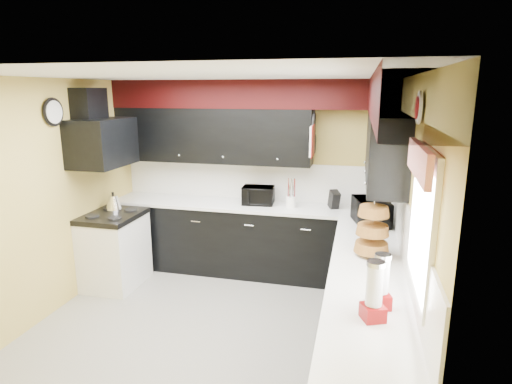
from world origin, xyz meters
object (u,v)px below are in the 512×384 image
knife_block (334,200)px  kettle (113,202)px  microwave (372,212)px  utensil_crock (291,202)px  toaster_oven (258,195)px

knife_block → kettle: size_ratio=1.16×
microwave → utensil_crock: 1.07m
toaster_oven → kettle: (-1.72, -0.59, -0.05)m
utensil_crock → knife_block: 0.53m
microwave → knife_block: 0.70m
microwave → kettle: 3.13m
toaster_oven → utensil_crock: size_ratio=2.85×
toaster_oven → knife_block: toaster_oven is taller
knife_block → toaster_oven: bearing=156.6°
knife_block → kettle: bearing=168.6°
toaster_oven → utensil_crock: toaster_oven is taller
toaster_oven → knife_block: (0.96, 0.01, -0.00)m
microwave → utensil_crock: size_ratio=3.59×
toaster_oven → utensil_crock: 0.45m
utensil_crock → knife_block: knife_block is taller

